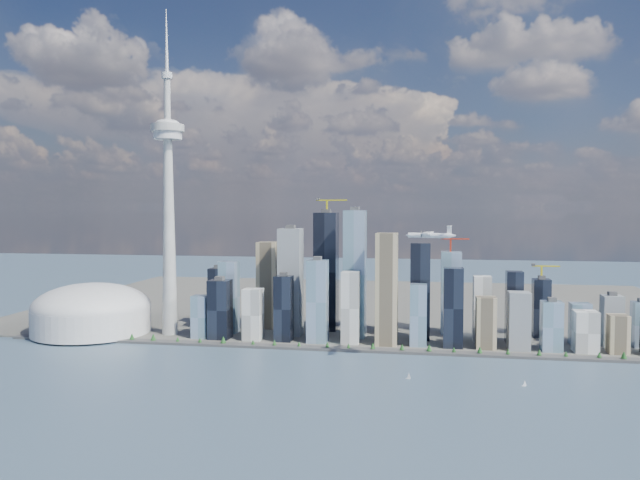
% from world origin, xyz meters
% --- Properties ---
extents(ground, '(4000.00, 4000.00, 0.00)m').
position_xyz_m(ground, '(0.00, 0.00, 0.00)').
color(ground, '#385463').
rests_on(ground, ground).
extents(seawall, '(1100.00, 22.00, 4.00)m').
position_xyz_m(seawall, '(0.00, 250.00, 2.00)').
color(seawall, '#383838').
rests_on(seawall, ground).
extents(land, '(1400.00, 900.00, 3.00)m').
position_xyz_m(land, '(0.00, 700.00, 1.50)').
color(land, '#4C4C47').
rests_on(land, ground).
extents(shoreline_trees, '(960.53, 7.20, 8.80)m').
position_xyz_m(shoreline_trees, '(0.00, 250.00, 8.78)').
color(shoreline_trees, '#3F2D1E').
rests_on(shoreline_trees, seawall).
extents(skyscraper_cluster, '(736.00, 142.00, 234.69)m').
position_xyz_m(skyscraper_cluster, '(59.62, 336.82, 72.32)').
color(skyscraper_cluster, black).
rests_on(skyscraper_cluster, land).
extents(needle_tower, '(56.00, 56.00, 550.50)m').
position_xyz_m(needle_tower, '(-300.00, 310.00, 235.84)').
color(needle_tower, '#989893').
rests_on(needle_tower, land).
extents(dome_stadium, '(200.00, 200.00, 86.00)m').
position_xyz_m(dome_stadium, '(-440.00, 300.00, 39.44)').
color(dome_stadium, silver).
rests_on(dome_stadium, land).
extents(airplane, '(67.82, 60.18, 16.54)m').
position_xyz_m(airplane, '(139.14, 150.91, 184.41)').
color(airplane, white).
rests_on(airplane, ground).
extents(sailboat_west, '(6.73, 2.78, 9.30)m').
position_xyz_m(sailboat_west, '(113.31, 106.27, 2.98)').
color(sailboat_west, white).
rests_on(sailboat_west, ground).
extents(sailboat_east, '(5.87, 1.58, 8.19)m').
position_xyz_m(sailboat_east, '(255.41, 97.24, 2.63)').
color(sailboat_east, white).
rests_on(sailboat_east, ground).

